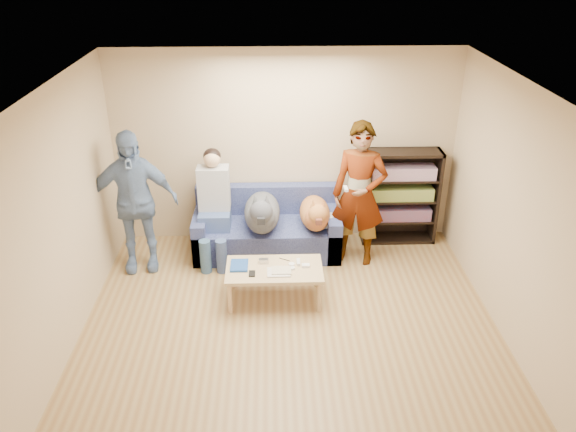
{
  "coord_description": "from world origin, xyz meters",
  "views": [
    {
      "loc": [
        -0.18,
        -4.49,
        3.83
      ],
      "look_at": [
        0.0,
        1.2,
        0.95
      ],
      "focal_mm": 35.0,
      "sensor_mm": 36.0,
      "label": 1
    }
  ],
  "objects_px": {
    "person_standing_right": "(359,195)",
    "coffee_table": "(274,272)",
    "sofa": "(267,231)",
    "dog_gray": "(262,213)",
    "camera_silver": "(264,261)",
    "person_seated": "(214,202)",
    "person_standing_left": "(133,202)",
    "dog_tan": "(315,214)",
    "bookshelf": "(400,194)",
    "notebook_blue": "(239,265)"
  },
  "relations": [
    {
      "from": "person_standing_left",
      "to": "person_seated",
      "type": "distance_m",
      "value": 0.99
    },
    {
      "from": "dog_gray",
      "to": "dog_tan",
      "type": "bearing_deg",
      "value": 1.98
    },
    {
      "from": "notebook_blue",
      "to": "person_seated",
      "type": "distance_m",
      "value": 1.1
    },
    {
      "from": "person_standing_left",
      "to": "camera_silver",
      "type": "distance_m",
      "value": 1.77
    },
    {
      "from": "person_standing_left",
      "to": "camera_silver",
      "type": "xyz_separation_m",
      "value": [
        1.58,
        -0.66,
        -0.46
      ]
    },
    {
      "from": "camera_silver",
      "to": "coffee_table",
      "type": "relative_size",
      "value": 0.1
    },
    {
      "from": "coffee_table",
      "to": "notebook_blue",
      "type": "bearing_deg",
      "value": 172.87
    },
    {
      "from": "person_standing_right",
      "to": "dog_tan",
      "type": "xyz_separation_m",
      "value": [
        -0.53,
        0.09,
        -0.3
      ]
    },
    {
      "from": "person_standing_right",
      "to": "coffee_table",
      "type": "height_order",
      "value": "person_standing_right"
    },
    {
      "from": "person_standing_left",
      "to": "dog_tan",
      "type": "relative_size",
      "value": 1.58
    },
    {
      "from": "camera_silver",
      "to": "dog_gray",
      "type": "distance_m",
      "value": 0.85
    },
    {
      "from": "sofa",
      "to": "dog_tan",
      "type": "xyz_separation_m",
      "value": [
        0.62,
        -0.2,
        0.34
      ]
    },
    {
      "from": "camera_silver",
      "to": "coffee_table",
      "type": "height_order",
      "value": "camera_silver"
    },
    {
      "from": "person_seated",
      "to": "coffee_table",
      "type": "bearing_deg",
      "value": -53.85
    },
    {
      "from": "dog_tan",
      "to": "bookshelf",
      "type": "relative_size",
      "value": 0.89
    },
    {
      "from": "camera_silver",
      "to": "dog_gray",
      "type": "relative_size",
      "value": 0.09
    },
    {
      "from": "camera_silver",
      "to": "dog_gray",
      "type": "height_order",
      "value": "dog_gray"
    },
    {
      "from": "camera_silver",
      "to": "coffee_table",
      "type": "distance_m",
      "value": 0.18
    },
    {
      "from": "person_seated",
      "to": "notebook_blue",
      "type": "bearing_deg",
      "value": -70.17
    },
    {
      "from": "person_standing_left",
      "to": "dog_tan",
      "type": "bearing_deg",
      "value": -1.7
    },
    {
      "from": "person_standing_left",
      "to": "bookshelf",
      "type": "relative_size",
      "value": 1.4
    },
    {
      "from": "person_standing_left",
      "to": "bookshelf",
      "type": "xyz_separation_m",
      "value": [
        3.41,
        0.61,
        -0.23
      ]
    },
    {
      "from": "camera_silver",
      "to": "dog_gray",
      "type": "bearing_deg",
      "value": 91.74
    },
    {
      "from": "person_standing_left",
      "to": "camera_silver",
      "type": "relative_size",
      "value": 16.54
    },
    {
      "from": "person_seated",
      "to": "dog_gray",
      "type": "relative_size",
      "value": 1.15
    },
    {
      "from": "dog_gray",
      "to": "bookshelf",
      "type": "xyz_separation_m",
      "value": [
        1.86,
        0.46,
        0.02
      ]
    },
    {
      "from": "person_standing_right",
      "to": "coffee_table",
      "type": "distance_m",
      "value": 1.48
    },
    {
      "from": "notebook_blue",
      "to": "coffee_table",
      "type": "distance_m",
      "value": 0.41
    },
    {
      "from": "dog_tan",
      "to": "bookshelf",
      "type": "distance_m",
      "value": 1.26
    },
    {
      "from": "person_standing_right",
      "to": "person_standing_left",
      "type": "distance_m",
      "value": 2.77
    },
    {
      "from": "sofa",
      "to": "coffee_table",
      "type": "xyz_separation_m",
      "value": [
        0.08,
        -1.16,
        0.09
      ]
    },
    {
      "from": "coffee_table",
      "to": "person_seated",
      "type": "bearing_deg",
      "value": 126.15
    },
    {
      "from": "person_standing_left",
      "to": "camera_silver",
      "type": "height_order",
      "value": "person_standing_left"
    },
    {
      "from": "sofa",
      "to": "bookshelf",
      "type": "distance_m",
      "value": 1.86
    },
    {
      "from": "person_seated",
      "to": "person_standing_left",
      "type": "bearing_deg",
      "value": -164.99
    },
    {
      "from": "notebook_blue",
      "to": "sofa",
      "type": "xyz_separation_m",
      "value": [
        0.32,
        1.11,
        -0.15
      ]
    },
    {
      "from": "notebook_blue",
      "to": "person_seated",
      "type": "bearing_deg",
      "value": 109.83
    },
    {
      "from": "person_standing_left",
      "to": "dog_gray",
      "type": "relative_size",
      "value": 1.43
    },
    {
      "from": "person_standing_right",
      "to": "dog_tan",
      "type": "relative_size",
      "value": 1.61
    },
    {
      "from": "person_standing_right",
      "to": "bookshelf",
      "type": "bearing_deg",
      "value": 57.3
    },
    {
      "from": "person_standing_right",
      "to": "camera_silver",
      "type": "xyz_separation_m",
      "value": [
        -1.19,
        -0.75,
        -0.48
      ]
    },
    {
      "from": "dog_gray",
      "to": "bookshelf",
      "type": "relative_size",
      "value": 0.98
    },
    {
      "from": "notebook_blue",
      "to": "bookshelf",
      "type": "bearing_deg",
      "value": 32.41
    },
    {
      "from": "sofa",
      "to": "coffee_table",
      "type": "height_order",
      "value": "sofa"
    },
    {
      "from": "bookshelf",
      "to": "person_standing_right",
      "type": "bearing_deg",
      "value": -140.91
    },
    {
      "from": "sofa",
      "to": "dog_gray",
      "type": "bearing_deg",
      "value": -105.1
    },
    {
      "from": "notebook_blue",
      "to": "camera_silver",
      "type": "bearing_deg",
      "value": 14.04
    },
    {
      "from": "person_standing_right",
      "to": "bookshelf",
      "type": "height_order",
      "value": "person_standing_right"
    },
    {
      "from": "coffee_table",
      "to": "bookshelf",
      "type": "distance_m",
      "value": 2.23
    },
    {
      "from": "sofa",
      "to": "dog_tan",
      "type": "relative_size",
      "value": 1.65
    }
  ]
}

